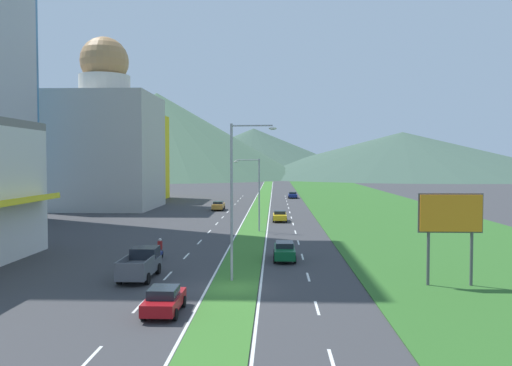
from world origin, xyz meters
TOP-DOWN VIEW (x-y plane):
  - ground_plane at (0.00, 0.00)m, footprint 600.00×600.00m
  - grass_median at (0.00, 60.00)m, footprint 3.20×240.00m
  - grass_verge_right at (20.60, 60.00)m, footprint 24.00×240.00m
  - lane_dash_left_1 at (-5.10, -12.12)m, footprint 0.16×2.80m
  - lane_dash_left_2 at (-5.10, -4.23)m, footprint 0.16×2.80m
  - lane_dash_left_3 at (-5.10, 3.65)m, footprint 0.16×2.80m
  - lane_dash_left_4 at (-5.10, 11.54)m, footprint 0.16×2.80m
  - lane_dash_left_5 at (-5.10, 19.42)m, footprint 0.16×2.80m
  - lane_dash_left_6 at (-5.10, 27.30)m, footprint 0.16×2.80m
  - lane_dash_left_7 at (-5.10, 35.19)m, footprint 0.16×2.80m
  - lane_dash_left_8 at (-5.10, 43.07)m, footprint 0.16×2.80m
  - lane_dash_left_9 at (-5.10, 50.96)m, footprint 0.16×2.80m
  - lane_dash_left_10 at (-5.10, 58.84)m, footprint 0.16×2.80m
  - lane_dash_left_11 at (-5.10, 66.72)m, footprint 0.16×2.80m
  - lane_dash_left_12 at (-5.10, 74.61)m, footprint 0.16×2.80m
  - lane_dash_left_13 at (-5.10, 82.49)m, footprint 0.16×2.80m
  - lane_dash_left_14 at (-5.10, 90.38)m, footprint 0.16×2.80m
  - lane_dash_right_1 at (5.10, -12.12)m, footprint 0.16×2.80m
  - lane_dash_right_2 at (5.10, -4.23)m, footprint 0.16×2.80m
  - lane_dash_right_3 at (5.10, 3.65)m, footprint 0.16×2.80m
  - lane_dash_right_4 at (5.10, 11.54)m, footprint 0.16×2.80m
  - lane_dash_right_5 at (5.10, 19.42)m, footprint 0.16×2.80m
  - lane_dash_right_6 at (5.10, 27.30)m, footprint 0.16×2.80m
  - lane_dash_right_7 at (5.10, 35.19)m, footprint 0.16×2.80m
  - lane_dash_right_8 at (5.10, 43.07)m, footprint 0.16×2.80m
  - lane_dash_right_9 at (5.10, 50.96)m, footprint 0.16×2.80m
  - lane_dash_right_10 at (5.10, 58.84)m, footprint 0.16×2.80m
  - lane_dash_right_11 at (5.10, 66.72)m, footprint 0.16×2.80m
  - lane_dash_right_12 at (5.10, 74.61)m, footprint 0.16×2.80m
  - lane_dash_right_13 at (5.10, 82.49)m, footprint 0.16×2.80m
  - lane_dash_right_14 at (5.10, 90.38)m, footprint 0.16×2.80m
  - edge_line_median_left at (-1.75, 60.00)m, footprint 0.16×240.00m
  - edge_line_median_right at (1.75, 60.00)m, footprint 0.16×240.00m
  - domed_building at (-27.36, 57.28)m, footprint 17.56×17.56m
  - midrise_colored at (-29.70, 77.07)m, footprint 16.03×16.03m
  - hill_far_left at (-57.36, 227.91)m, footprint 150.15×150.15m
  - hill_far_center at (-10.30, 276.22)m, footprint 136.63×136.63m
  - hill_far_right at (71.98, 251.73)m, footprint 187.61×187.61m
  - street_lamp_near at (0.01, 2.16)m, footprint 3.21×0.47m
  - street_lamp_mid at (0.45, 27.55)m, footprint 3.11×0.34m
  - billboard_roadside at (14.36, 1.23)m, footprint 4.27×0.28m
  - car_0 at (-6.99, 54.31)m, footprint 1.97×4.68m
  - car_1 at (6.66, 83.67)m, footprint 2.04×4.69m
  - car_2 at (3.51, 10.11)m, footprint 1.86×4.73m
  - car_3 at (-3.36, -5.63)m, footprint 1.89×4.08m
  - car_4 at (3.35, 38.16)m, footprint 1.98×4.27m
  - pickup_truck_0 at (-6.89, 2.95)m, footprint 2.18×5.40m
  - motorcycle_rider at (-7.08, 10.01)m, footprint 0.36×2.00m

SIDE VIEW (x-z plane):
  - ground_plane at x=0.00m, z-range 0.00..0.00m
  - lane_dash_left_1 at x=-5.10m, z-range 0.00..0.01m
  - lane_dash_left_2 at x=-5.10m, z-range 0.00..0.01m
  - lane_dash_left_3 at x=-5.10m, z-range 0.00..0.01m
  - lane_dash_left_4 at x=-5.10m, z-range 0.00..0.01m
  - lane_dash_left_5 at x=-5.10m, z-range 0.00..0.01m
  - lane_dash_left_6 at x=-5.10m, z-range 0.00..0.01m
  - lane_dash_left_7 at x=-5.10m, z-range 0.00..0.01m
  - lane_dash_left_8 at x=-5.10m, z-range 0.00..0.01m
  - lane_dash_left_9 at x=-5.10m, z-range 0.00..0.01m
  - lane_dash_left_10 at x=-5.10m, z-range 0.00..0.01m
  - lane_dash_left_11 at x=-5.10m, z-range 0.00..0.01m
  - lane_dash_left_12 at x=-5.10m, z-range 0.00..0.01m
  - lane_dash_left_13 at x=-5.10m, z-range 0.00..0.01m
  - lane_dash_left_14 at x=-5.10m, z-range 0.00..0.01m
  - lane_dash_right_1 at x=5.10m, z-range 0.00..0.01m
  - lane_dash_right_2 at x=5.10m, z-range 0.00..0.01m
  - lane_dash_right_3 at x=5.10m, z-range 0.00..0.01m
  - lane_dash_right_4 at x=5.10m, z-range 0.00..0.01m
  - lane_dash_right_5 at x=5.10m, z-range 0.00..0.01m
  - lane_dash_right_6 at x=5.10m, z-range 0.00..0.01m
  - lane_dash_right_7 at x=5.10m, z-range 0.00..0.01m
  - lane_dash_right_8 at x=5.10m, z-range 0.00..0.01m
  - lane_dash_right_9 at x=5.10m, z-range 0.00..0.01m
  - lane_dash_right_10 at x=5.10m, z-range 0.00..0.01m
  - lane_dash_right_11 at x=5.10m, z-range 0.00..0.01m
  - lane_dash_right_12 at x=5.10m, z-range 0.00..0.01m
  - lane_dash_right_13 at x=5.10m, z-range 0.00..0.01m
  - lane_dash_right_14 at x=5.10m, z-range 0.00..0.01m
  - edge_line_median_left at x=-1.75m, z-range 0.00..0.01m
  - edge_line_median_right at x=1.75m, z-range 0.00..0.01m
  - grass_median at x=0.00m, z-range 0.00..0.06m
  - grass_verge_right at x=20.60m, z-range 0.00..0.06m
  - car_1 at x=6.66m, z-range 0.03..1.42m
  - motorcycle_rider at x=-7.08m, z-range -0.15..1.65m
  - car_3 at x=-3.36m, z-range 0.01..1.49m
  - car_4 at x=3.35m, z-range 0.02..1.49m
  - car_2 at x=3.51m, z-range 0.03..1.53m
  - car_0 at x=-6.99m, z-range 0.03..1.54m
  - pickup_truck_0 at x=-6.89m, z-range -0.02..1.98m
  - billboard_roadside at x=14.36m, z-range 1.47..7.69m
  - street_lamp_mid at x=0.45m, z-range 0.71..9.35m
  - street_lamp_near at x=0.01m, z-range 0.75..11.69m
  - midrise_colored at x=-29.70m, z-range 0.00..18.45m
  - domed_building at x=-27.36m, z-range -3.27..26.87m
  - hill_far_right at x=71.98m, z-range 0.00..24.26m
  - hill_far_center at x=-10.30m, z-range 0.00..27.97m
  - hill_far_left at x=-57.36m, z-range 0.00..42.93m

